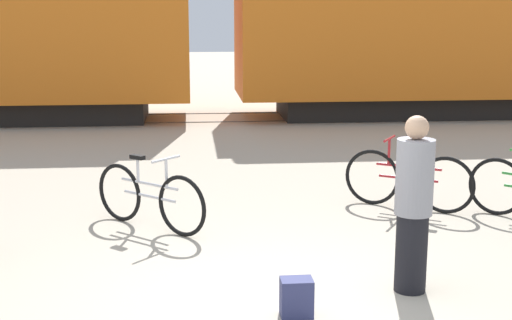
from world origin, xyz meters
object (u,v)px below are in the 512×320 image
object	(u,v)px
bicycle_silver	(150,197)
freight_train	(213,11)
backpack	(297,298)
bicycle_maroon	(408,180)
person_in_grey	(413,205)

from	to	relation	value
bicycle_silver	freight_train	bearing A→B (deg)	82.90
freight_train	backpack	size ratio (longest dim) A/B	169.98
freight_train	bicycle_silver	size ratio (longest dim) A/B	42.26
freight_train	bicycle_maroon	xyz separation A→B (m)	(2.26, -8.54, -2.20)
freight_train	backpack	xyz separation A→B (m)	(0.26, -11.80, -2.43)
bicycle_silver	person_in_grey	size ratio (longest dim) A/B	0.81
bicycle_maroon	person_in_grey	distance (m)	2.95
bicycle_silver	person_in_grey	bearing A→B (deg)	-41.16
bicycle_silver	backpack	world-z (taller)	bicycle_silver
bicycle_silver	backpack	distance (m)	3.05
bicycle_silver	person_in_grey	xyz separation A→B (m)	(2.56, -2.24, 0.45)
bicycle_maroon	backpack	bearing A→B (deg)	-121.49
freight_train	bicycle_silver	bearing A→B (deg)	-97.10
person_in_grey	backpack	world-z (taller)	person_in_grey
person_in_grey	backpack	distance (m)	1.42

